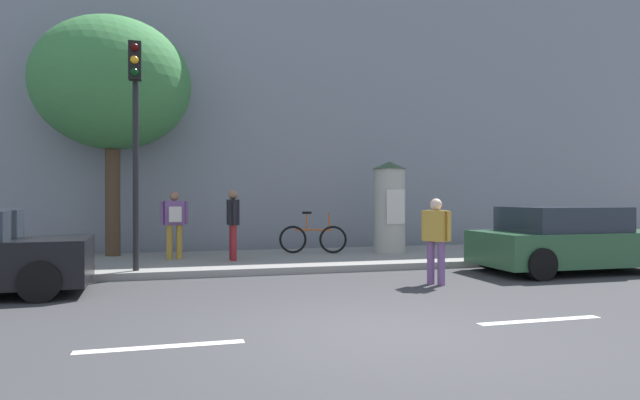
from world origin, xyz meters
TOP-DOWN VIEW (x-y plane):
  - ground_plane at (0.00, 0.00)m, footprint 80.00×80.00m
  - sidewalk_curb at (0.00, 7.00)m, footprint 36.00×4.00m
  - lane_markings at (-0.00, 0.00)m, footprint 25.80×0.16m
  - building_backdrop at (0.00, 12.00)m, footprint 36.00×5.00m
  - traffic_light at (-2.98, 5.24)m, footprint 0.24×0.45m
  - poster_column at (3.33, 7.40)m, footprint 0.92×0.92m
  - street_tree at (-3.71, 8.39)m, footprint 3.85×3.85m
  - pedestrian_tallest at (2.45, 3.03)m, footprint 0.44×0.54m
  - pedestrian_in_light_jacket at (-2.22, 7.22)m, footprint 0.63×0.41m
  - pedestrian_in_dark_shirt at (-0.91, 6.59)m, footprint 0.25×0.63m
  - bicycle_leaning at (1.28, 7.63)m, footprint 1.71×0.56m
  - parked_car_blue at (5.99, 3.82)m, footprint 4.05×2.01m

SIDE VIEW (x-z plane):
  - ground_plane at x=0.00m, z-range 0.00..0.00m
  - lane_markings at x=0.00m, z-range 0.00..0.01m
  - sidewalk_curb at x=0.00m, z-range 0.00..0.15m
  - bicycle_leaning at x=1.28m, z-range -0.01..1.08m
  - parked_car_blue at x=5.99m, z-range -0.02..1.39m
  - pedestrian_tallest at x=2.45m, z-range 0.14..1.73m
  - pedestrian_in_light_jacket at x=-2.22m, z-range 0.30..1.91m
  - pedestrian_in_dark_shirt at x=-0.91m, z-range 0.29..1.93m
  - poster_column at x=3.33m, z-range 0.17..2.59m
  - traffic_light at x=-2.98m, z-range 0.92..5.45m
  - street_tree at x=-3.71m, z-range 1.46..7.41m
  - building_backdrop at x=0.00m, z-range 0.00..9.82m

